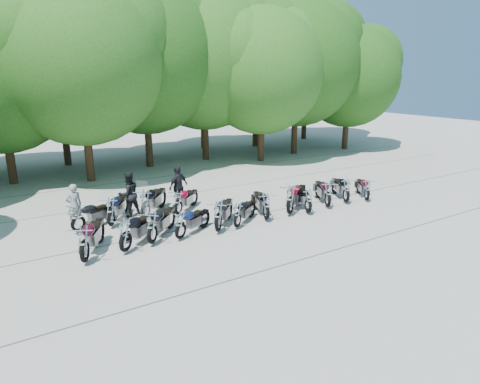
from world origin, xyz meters
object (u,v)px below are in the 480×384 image
motorcycle_0 (84,243)px  motorcycle_3 (180,224)px  motorcycle_6 (266,206)px  motorcycle_12 (78,217)px  motorcycle_7 (290,199)px  motorcycle_8 (308,200)px  motorcycle_1 (125,234)px  motorcycle_9 (328,194)px  rider_0 (74,205)px  motorcycle_10 (347,190)px  motorcycle_5 (237,214)px  motorcycle_4 (218,216)px  motorcycle_14 (145,204)px  motorcycle_15 (178,202)px  rider_1 (129,194)px  motorcycle_11 (367,189)px  motorcycle_13 (111,211)px  motorcycle_2 (152,227)px  rider_2 (178,187)px

motorcycle_0 → motorcycle_3: (3.32, 0.21, -0.10)m
motorcycle_6 → motorcycle_12: bearing=-0.3°
motorcycle_7 → motorcycle_8: size_ratio=1.18×
motorcycle_1 → motorcycle_6: (5.75, 0.14, -0.02)m
motorcycle_1 → motorcycle_8: size_ratio=1.09×
motorcycle_9 → rider_0: rider_0 is taller
motorcycle_0 → motorcycle_10: 11.54m
motorcycle_5 → motorcycle_8: bearing=-127.2°
motorcycle_4 → motorcycle_14: size_ratio=0.94×
motorcycle_15 → motorcycle_0: bearing=82.2°
rider_1 → motorcycle_12: bearing=12.6°
motorcycle_1 → rider_0: bearing=-27.4°
motorcycle_4 → motorcycle_8: motorcycle_4 is taller
motorcycle_15 → rider_0: size_ratio=1.26×
motorcycle_4 → motorcycle_11: 7.80m
motorcycle_6 → motorcycle_13: size_ratio=0.97×
motorcycle_0 → motorcycle_8: size_ratio=1.13×
motorcycle_11 → rider_1: bearing=12.5°
motorcycle_4 → motorcycle_3: bearing=39.5°
motorcycle_4 → motorcycle_14: 3.26m
motorcycle_3 → motorcycle_11: size_ratio=1.02×
motorcycle_8 → motorcycle_9: 1.29m
motorcycle_12 → rider_0: (0.07, 0.78, 0.25)m
motorcycle_5 → rider_0: 6.25m
motorcycle_4 → rider_1: 4.25m
motorcycle_6 → motorcycle_15: motorcycle_6 is taller
motorcycle_9 → motorcycle_11: (2.26, -0.20, -0.08)m
motorcycle_15 → motorcycle_3: bearing=117.5°
motorcycle_3 → rider_1: size_ratio=1.11×
motorcycle_9 → rider_0: (-9.84, 3.48, 0.19)m
motorcycle_10 → rider_1: size_ratio=1.21×
motorcycle_7 → motorcycle_9: size_ratio=1.09×
motorcycle_10 → rider_0: bearing=9.4°
motorcycle_1 → motorcycle_2: bearing=-119.7°
motorcycle_11 → motorcycle_7: bearing=29.5°
motorcycle_6 → rider_0: bearing=-6.1°
rider_0 → rider_2: size_ratio=0.91×
motorcycle_3 → motorcycle_4: (1.47, -0.10, 0.09)m
motorcycle_1 → rider_0: (-0.83, 3.56, 0.18)m
motorcycle_9 → rider_2: 6.54m
motorcycle_2 → motorcycle_6: motorcycle_2 is taller
motorcycle_11 → motorcycle_2: bearing=31.7°
motorcycle_10 → rider_2: rider_2 is taller
motorcycle_2 → rider_0: rider_0 is taller
rider_0 → motorcycle_4: bearing=131.6°
motorcycle_7 → motorcycle_6: bearing=55.6°
motorcycle_5 → motorcycle_13: 4.82m
motorcycle_9 → rider_1: size_ratio=1.24×
motorcycle_7 → motorcycle_13: bearing=33.7°
motorcycle_0 → motorcycle_3: bearing=-147.4°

